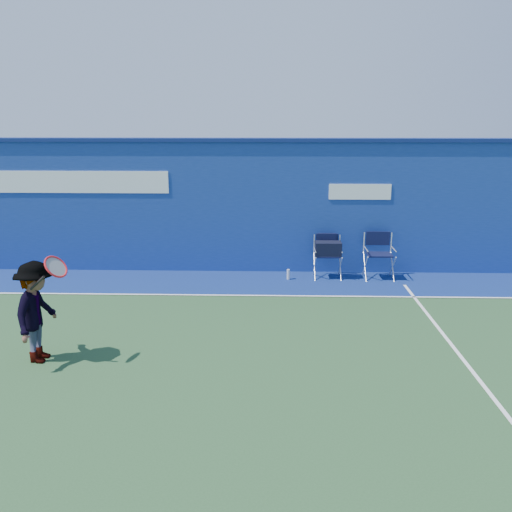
{
  "coord_description": "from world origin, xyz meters",
  "views": [
    {
      "loc": [
        1.6,
        -7.28,
        3.55
      ],
      "look_at": [
        1.32,
        2.6,
        1.0
      ],
      "focal_mm": 38.0,
      "sensor_mm": 36.0,
      "label": 1
    }
  ],
  "objects_px": {
    "directors_chair_right": "(379,265)",
    "tennis_player": "(37,312)",
    "water_bottle": "(288,274)",
    "directors_chair_left": "(328,260)"
  },
  "relations": [
    {
      "from": "directors_chair_left",
      "to": "tennis_player",
      "type": "relative_size",
      "value": 0.6
    },
    {
      "from": "directors_chair_right",
      "to": "tennis_player",
      "type": "relative_size",
      "value": 0.63
    },
    {
      "from": "directors_chair_right",
      "to": "water_bottle",
      "type": "xyz_separation_m",
      "value": [
        -2.03,
        -0.16,
        -0.2
      ]
    },
    {
      "from": "directors_chair_left",
      "to": "water_bottle",
      "type": "bearing_deg",
      "value": -168.75
    },
    {
      "from": "water_bottle",
      "to": "directors_chair_right",
      "type": "bearing_deg",
      "value": 4.39
    },
    {
      "from": "tennis_player",
      "to": "water_bottle",
      "type": "bearing_deg",
      "value": 47.94
    },
    {
      "from": "directors_chair_left",
      "to": "directors_chair_right",
      "type": "relative_size",
      "value": 0.95
    },
    {
      "from": "water_bottle",
      "to": "tennis_player",
      "type": "relative_size",
      "value": 0.14
    },
    {
      "from": "water_bottle",
      "to": "directors_chair_left",
      "type": "bearing_deg",
      "value": 11.25
    },
    {
      "from": "directors_chair_left",
      "to": "tennis_player",
      "type": "bearing_deg",
      "value": -136.84
    }
  ]
}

